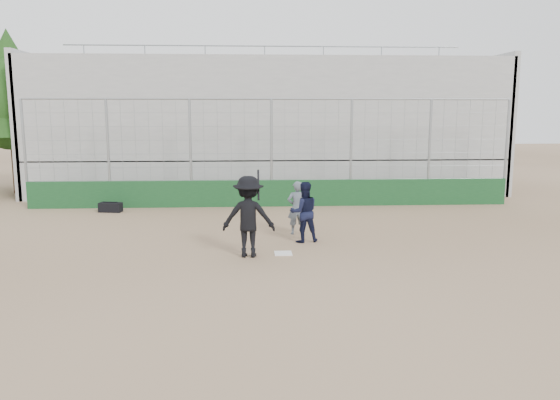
{
  "coord_description": "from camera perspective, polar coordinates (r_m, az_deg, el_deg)",
  "views": [
    {
      "loc": [
        -0.84,
        -13.36,
        3.58
      ],
      "look_at": [
        0.0,
        1.4,
        1.15
      ],
      "focal_mm": 35.0,
      "sensor_mm": 36.0,
      "label": 1
    }
  ],
  "objects": [
    {
      "name": "backstop",
      "position": [
        20.54,
        -0.89,
        2.0
      ],
      "size": [
        18.1,
        0.25,
        4.04
      ],
      "color": "#133D1C",
      "rests_on": "ground"
    },
    {
      "name": "umpire",
      "position": [
        15.89,
        1.78,
        -1.1
      ],
      "size": [
        0.61,
        0.44,
        1.41
      ],
      "primitive_type": "imported",
      "rotation": [
        0.0,
        0.0,
        3.26
      ],
      "color": "#505A65",
      "rests_on": "ground"
    },
    {
      "name": "ground",
      "position": [
        13.86,
        0.33,
        -5.64
      ],
      "size": [
        90.0,
        90.0,
        0.0
      ],
      "primitive_type": "plane",
      "color": "brown",
      "rests_on": "ground"
    },
    {
      "name": "catcher_crouched",
      "position": [
        14.95,
        2.51,
        -2.31
      ],
      "size": [
        0.94,
        0.8,
        1.13
      ],
      "color": "black",
      "rests_on": "ground"
    },
    {
      "name": "home_plate",
      "position": [
        13.85,
        0.33,
        -5.59
      ],
      "size": [
        0.44,
        0.44,
        0.02
      ],
      "primitive_type": "cube",
      "color": "white",
      "rests_on": "ground"
    },
    {
      "name": "bleachers",
      "position": [
        25.33,
        -1.37,
        7.84
      ],
      "size": [
        20.25,
        6.7,
        6.98
      ],
      "color": "#9A9A9A",
      "rests_on": "ground"
    },
    {
      "name": "batter_at_plate",
      "position": [
        13.42,
        -3.31,
        -1.74
      ],
      "size": [
        1.36,
        0.86,
        2.13
      ],
      "color": "black",
      "rests_on": "ground"
    },
    {
      "name": "equipment_bag",
      "position": [
        20.36,
        -17.29,
        -0.73
      ],
      "size": [
        0.84,
        0.47,
        0.38
      ],
      "color": "black",
      "rests_on": "ground"
    },
    {
      "name": "tree_left",
      "position": [
        26.4,
        -26.33,
        10.14
      ],
      "size": [
        4.48,
        4.48,
        7.0
      ],
      "color": "#3A2315",
      "rests_on": "ground"
    }
  ]
}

